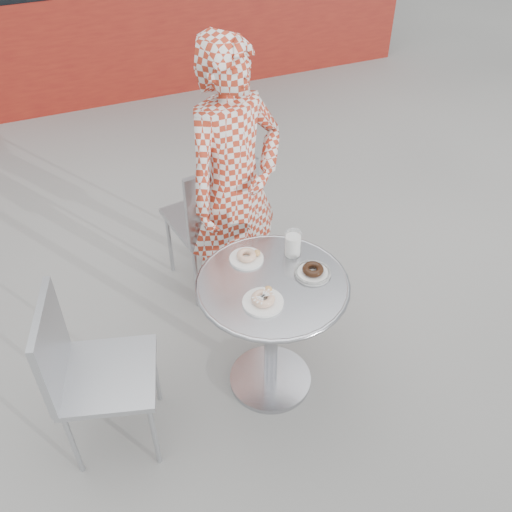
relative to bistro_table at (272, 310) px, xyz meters
name	(u,v)px	position (x,y,z in m)	size (l,w,h in m)	color
ground	(273,379)	(0.02, 0.00, -0.54)	(60.00, 60.00, 0.00)	#9F9D97
bistro_table	(272,310)	(0.00, 0.00, 0.00)	(0.70, 0.70, 0.71)	#BBBBC0
chair_far	(211,244)	(-0.02, 0.87, -0.26)	(0.49, 0.49, 0.91)	#A7A9AE
chair_left	(112,400)	(-0.80, 0.00, -0.27)	(0.51, 0.51, 0.87)	#A7A9AE
seated_person	(235,189)	(0.06, 0.64, 0.27)	(0.59, 0.39, 1.61)	#A92F1A
plate_far	(247,257)	(-0.05, 0.19, 0.19)	(0.16, 0.16, 0.04)	white
plate_near	(263,300)	(-0.09, -0.10, 0.19)	(0.18, 0.18, 0.05)	white
plate_checker	(313,272)	(0.19, -0.02, 0.19)	(0.17, 0.17, 0.04)	white
milk_cup	(293,244)	(0.17, 0.15, 0.23)	(0.08, 0.08, 0.13)	white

